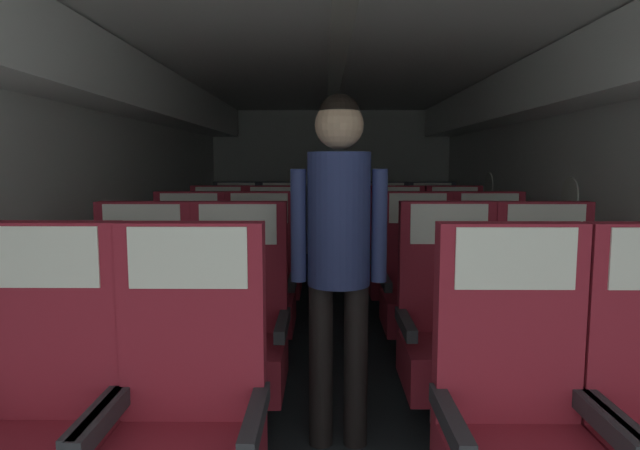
{
  "coord_description": "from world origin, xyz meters",
  "views": [
    {
      "loc": [
        -0.09,
        -0.05,
        1.3
      ],
      "look_at": [
        -0.13,
        4.58,
        0.77
      ],
      "focal_mm": 30.33,
      "sensor_mm": 36.0,
      "label": 1
    }
  ],
  "objects_px": {
    "seat_a_left_window": "(35,428)",
    "seat_b_right_window": "(450,334)",
    "seat_c_right_window": "(418,290)",
    "seat_d_right_aisle": "(455,263)",
    "seat_b_left_aisle": "(237,335)",
    "seat_d_left_window": "(218,263)",
    "seat_c_left_window": "(188,290)",
    "flight_attendant": "(339,234)",
    "seat_a_left_aisle": "(185,430)",
    "seat_e_left_window": "(236,245)",
    "seat_e_right_aisle": "(433,246)",
    "seat_a_right_window": "(519,433)",
    "seat_c_right_aisle": "(491,290)",
    "seat_e_left_aisle": "(281,245)",
    "seat_b_right_aisle": "(548,335)",
    "seat_e_right_window": "(385,246)",
    "seat_c_left_aisle": "(259,289)",
    "seat_b_left_window": "(140,335)",
    "seat_d_right_window": "(397,263)",
    "seat_d_left_aisle": "(273,263)"
  },
  "relations": [
    {
      "from": "seat_b_left_aisle",
      "to": "seat_b_right_window",
      "type": "relative_size",
      "value": 1.0
    },
    {
      "from": "seat_a_right_window",
      "to": "seat_c_right_window",
      "type": "relative_size",
      "value": 1.0
    },
    {
      "from": "seat_a_left_aisle",
      "to": "seat_b_right_window",
      "type": "height_order",
      "value": "same"
    },
    {
      "from": "seat_b_left_window",
      "to": "seat_d_right_window",
      "type": "height_order",
      "value": "same"
    },
    {
      "from": "seat_d_left_aisle",
      "to": "seat_a_left_aisle",
      "type": "bearing_deg",
      "value": -90.03
    },
    {
      "from": "seat_e_right_window",
      "to": "seat_d_left_window",
      "type": "bearing_deg",
      "value": -147.63
    },
    {
      "from": "seat_a_left_aisle",
      "to": "seat_d_left_aisle",
      "type": "distance_m",
      "value": 2.85
    },
    {
      "from": "seat_e_left_aisle",
      "to": "seat_e_right_window",
      "type": "distance_m",
      "value": 1.06
    },
    {
      "from": "seat_b_left_aisle",
      "to": "flight_attendant",
      "type": "xyz_separation_m",
      "value": [
        0.49,
        -0.17,
        0.52
      ]
    },
    {
      "from": "seat_a_left_aisle",
      "to": "flight_attendant",
      "type": "relative_size",
      "value": 0.69
    },
    {
      "from": "seat_c_left_window",
      "to": "seat_a_left_window",
      "type": "bearing_deg",
      "value": -90.32
    },
    {
      "from": "seat_c_right_window",
      "to": "seat_d_right_aisle",
      "type": "relative_size",
      "value": 1.0
    },
    {
      "from": "seat_c_left_window",
      "to": "seat_e_left_aisle",
      "type": "bearing_deg",
      "value": 76.42
    },
    {
      "from": "flight_attendant",
      "to": "seat_e_left_window",
      "type": "bearing_deg",
      "value": 87.33
    },
    {
      "from": "seat_c_right_window",
      "to": "seat_e_left_window",
      "type": "bearing_deg",
      "value": 128.59
    },
    {
      "from": "seat_d_left_window",
      "to": "seat_e_right_aisle",
      "type": "height_order",
      "value": "same"
    },
    {
      "from": "seat_b_left_aisle",
      "to": "seat_c_left_aisle",
      "type": "xyz_separation_m",
      "value": [
        -0.01,
        0.96,
        0.0
      ]
    },
    {
      "from": "flight_attendant",
      "to": "seat_a_left_window",
      "type": "bearing_deg",
      "value": -162.17
    },
    {
      "from": "seat_b_left_window",
      "to": "seat_e_right_window",
      "type": "xyz_separation_m",
      "value": [
        1.52,
        2.88,
        0.0
      ]
    },
    {
      "from": "seat_d_left_window",
      "to": "seat_c_right_aisle",
      "type": "bearing_deg",
      "value": -25.59
    },
    {
      "from": "seat_d_right_aisle",
      "to": "flight_attendant",
      "type": "xyz_separation_m",
      "value": [
        -1.03,
        -2.08,
        0.52
      ]
    },
    {
      "from": "seat_a_left_window",
      "to": "seat_e_right_aisle",
      "type": "distance_m",
      "value": 4.29
    },
    {
      "from": "seat_b_right_window",
      "to": "seat_d_left_window",
      "type": "height_order",
      "value": "same"
    },
    {
      "from": "seat_e_right_aisle",
      "to": "seat_e_right_window",
      "type": "height_order",
      "value": "same"
    },
    {
      "from": "seat_b_left_aisle",
      "to": "seat_e_left_aisle",
      "type": "distance_m",
      "value": 2.87
    },
    {
      "from": "seat_b_left_aisle",
      "to": "seat_e_left_window",
      "type": "height_order",
      "value": "same"
    },
    {
      "from": "seat_e_left_window",
      "to": "seat_e_right_aisle",
      "type": "xyz_separation_m",
      "value": [
        2.0,
        -0.02,
        0.0
      ]
    },
    {
      "from": "seat_a_left_window",
      "to": "seat_b_right_window",
      "type": "distance_m",
      "value": 1.81
    },
    {
      "from": "seat_d_left_window",
      "to": "seat_d_right_window",
      "type": "distance_m",
      "value": 1.51
    },
    {
      "from": "seat_b_left_aisle",
      "to": "seat_e_left_aisle",
      "type": "xyz_separation_m",
      "value": [
        -0.01,
        2.87,
        0.0
      ]
    },
    {
      "from": "seat_b_left_aisle",
      "to": "seat_b_right_aisle",
      "type": "height_order",
      "value": "same"
    },
    {
      "from": "seat_a_right_window",
      "to": "seat_c_right_aisle",
      "type": "distance_m",
      "value": 1.97
    },
    {
      "from": "seat_b_left_aisle",
      "to": "seat_d_left_window",
      "type": "bearing_deg",
      "value": 103.88
    },
    {
      "from": "seat_e_left_aisle",
      "to": "seat_a_left_aisle",
      "type": "bearing_deg",
      "value": -89.95
    },
    {
      "from": "seat_b_left_aisle",
      "to": "seat_d_right_aisle",
      "type": "bearing_deg",
      "value": 51.46
    },
    {
      "from": "seat_a_left_window",
      "to": "seat_e_right_window",
      "type": "height_order",
      "value": "same"
    },
    {
      "from": "seat_d_left_aisle",
      "to": "flight_attendant",
      "type": "relative_size",
      "value": 0.69
    },
    {
      "from": "seat_a_left_window",
      "to": "seat_e_right_window",
      "type": "bearing_deg",
      "value": 68.06
    },
    {
      "from": "seat_c_right_window",
      "to": "seat_a_left_window",
      "type": "bearing_deg",
      "value": -129.08
    },
    {
      "from": "seat_c_left_window",
      "to": "seat_c_left_aisle",
      "type": "xyz_separation_m",
      "value": [
        0.47,
        0.01,
        0.0
      ]
    },
    {
      "from": "seat_b_right_window",
      "to": "seat_c_right_aisle",
      "type": "height_order",
      "value": "same"
    },
    {
      "from": "seat_b_right_window",
      "to": "seat_e_right_aisle",
      "type": "relative_size",
      "value": 1.0
    },
    {
      "from": "seat_d_left_window",
      "to": "seat_e_right_window",
      "type": "bearing_deg",
      "value": 32.37
    },
    {
      "from": "seat_c_right_aisle",
      "to": "seat_e_right_aisle",
      "type": "bearing_deg",
      "value": 90.16
    },
    {
      "from": "seat_a_right_window",
      "to": "seat_b_right_aisle",
      "type": "distance_m",
      "value": 1.08
    },
    {
      "from": "seat_a_left_aisle",
      "to": "flight_attendant",
      "type": "bearing_deg",
      "value": 57.27
    },
    {
      "from": "seat_e_left_aisle",
      "to": "flight_attendant",
      "type": "xyz_separation_m",
      "value": [
        0.5,
        -3.04,
        0.52
      ]
    },
    {
      "from": "seat_b_left_aisle",
      "to": "flight_attendant",
      "type": "relative_size",
      "value": 0.69
    },
    {
      "from": "seat_c_right_window",
      "to": "seat_d_right_window",
      "type": "distance_m",
      "value": 0.94
    },
    {
      "from": "seat_a_left_aisle",
      "to": "seat_b_left_aisle",
      "type": "relative_size",
      "value": 1.0
    }
  ]
}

